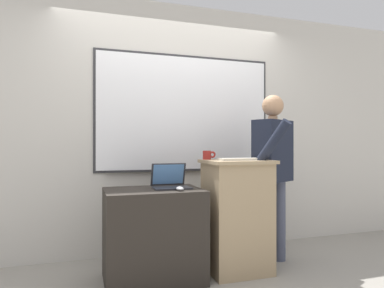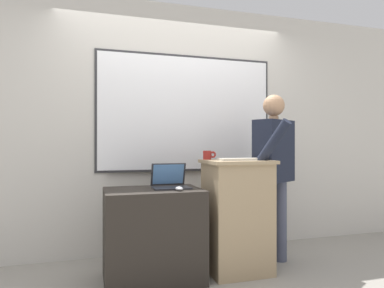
{
  "view_description": "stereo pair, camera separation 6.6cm",
  "coord_description": "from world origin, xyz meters",
  "px_view_note": "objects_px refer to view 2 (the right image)",
  "views": [
    {
      "loc": [
        -0.96,
        -2.47,
        1.15
      ],
      "look_at": [
        -0.01,
        0.47,
        1.16
      ],
      "focal_mm": 32.0,
      "sensor_mm": 36.0,
      "label": 1
    },
    {
      "loc": [
        -0.9,
        -2.49,
        1.15
      ],
      "look_at": [
        -0.01,
        0.47,
        1.16
      ],
      "focal_mm": 32.0,
      "sensor_mm": 36.0,
      "label": 2
    }
  ],
  "objects_px": {
    "lectern_podium": "(237,215)",
    "computer_mouse_by_keyboard": "(264,158)",
    "person_presenter": "(274,166)",
    "computer_mouse_by_laptop": "(179,189)",
    "side_desk": "(153,234)",
    "coffee_mug": "(208,155)",
    "wireless_keyboard": "(242,159)",
    "laptop": "(170,180)"
  },
  "relations": [
    {
      "from": "computer_mouse_by_keyboard",
      "to": "coffee_mug",
      "type": "height_order",
      "value": "coffee_mug"
    },
    {
      "from": "lectern_podium",
      "to": "coffee_mug",
      "type": "relative_size",
      "value": 7.94
    },
    {
      "from": "laptop",
      "to": "coffee_mug",
      "type": "distance_m",
      "value": 0.46
    },
    {
      "from": "person_presenter",
      "to": "coffee_mug",
      "type": "xyz_separation_m",
      "value": [
        -0.65,
        0.1,
        0.11
      ]
    },
    {
      "from": "person_presenter",
      "to": "wireless_keyboard",
      "type": "relative_size",
      "value": 3.82
    },
    {
      "from": "person_presenter",
      "to": "computer_mouse_by_laptop",
      "type": "distance_m",
      "value": 1.05
    },
    {
      "from": "lectern_podium",
      "to": "computer_mouse_by_keyboard",
      "type": "bearing_deg",
      "value": -11.91
    },
    {
      "from": "computer_mouse_by_laptop",
      "to": "person_presenter",
      "type": "bearing_deg",
      "value": 12.75
    },
    {
      "from": "lectern_podium",
      "to": "wireless_keyboard",
      "type": "distance_m",
      "value": 0.52
    },
    {
      "from": "person_presenter",
      "to": "wireless_keyboard",
      "type": "xyz_separation_m",
      "value": [
        -0.41,
        -0.15,
        0.08
      ]
    },
    {
      "from": "wireless_keyboard",
      "to": "computer_mouse_by_laptop",
      "type": "height_order",
      "value": "wireless_keyboard"
    },
    {
      "from": "lectern_podium",
      "to": "wireless_keyboard",
      "type": "xyz_separation_m",
      "value": [
        0.02,
        -0.06,
        0.51
      ]
    },
    {
      "from": "lectern_podium",
      "to": "coffee_mug",
      "type": "bearing_deg",
      "value": 139.79
    },
    {
      "from": "person_presenter",
      "to": "computer_mouse_by_keyboard",
      "type": "bearing_deg",
      "value": -172.63
    },
    {
      "from": "side_desk",
      "to": "laptop",
      "type": "relative_size",
      "value": 2.58
    },
    {
      "from": "lectern_podium",
      "to": "computer_mouse_by_laptop",
      "type": "distance_m",
      "value": 0.66
    },
    {
      "from": "person_presenter",
      "to": "coffee_mug",
      "type": "bearing_deg",
      "value": 142.8
    },
    {
      "from": "wireless_keyboard",
      "to": "coffee_mug",
      "type": "relative_size",
      "value": 3.37
    },
    {
      "from": "side_desk",
      "to": "computer_mouse_by_keyboard",
      "type": "relative_size",
      "value": 8.13
    },
    {
      "from": "computer_mouse_by_keyboard",
      "to": "coffee_mug",
      "type": "bearing_deg",
      "value": 152.96
    },
    {
      "from": "side_desk",
      "to": "computer_mouse_by_laptop",
      "type": "relative_size",
      "value": 8.13
    },
    {
      "from": "side_desk",
      "to": "coffee_mug",
      "type": "height_order",
      "value": "coffee_mug"
    },
    {
      "from": "lectern_podium",
      "to": "person_presenter",
      "type": "distance_m",
      "value": 0.62
    },
    {
      "from": "computer_mouse_by_keyboard",
      "to": "side_desk",
      "type": "bearing_deg",
      "value": 175.83
    },
    {
      "from": "lectern_podium",
      "to": "coffee_mug",
      "type": "distance_m",
      "value": 0.62
    },
    {
      "from": "person_presenter",
      "to": "computer_mouse_by_laptop",
      "type": "xyz_separation_m",
      "value": [
        -1.01,
        -0.23,
        -0.15
      ]
    },
    {
      "from": "lectern_podium",
      "to": "person_presenter",
      "type": "height_order",
      "value": "person_presenter"
    },
    {
      "from": "coffee_mug",
      "to": "wireless_keyboard",
      "type": "bearing_deg",
      "value": -45.82
    },
    {
      "from": "lectern_podium",
      "to": "side_desk",
      "type": "bearing_deg",
      "value": 178.32
    },
    {
      "from": "side_desk",
      "to": "laptop",
      "type": "xyz_separation_m",
      "value": [
        0.16,
        0.05,
        0.45
      ]
    },
    {
      "from": "person_presenter",
      "to": "coffee_mug",
      "type": "relative_size",
      "value": 12.85
    },
    {
      "from": "person_presenter",
      "to": "coffee_mug",
      "type": "height_order",
      "value": "person_presenter"
    },
    {
      "from": "computer_mouse_by_laptop",
      "to": "computer_mouse_by_keyboard",
      "type": "distance_m",
      "value": 0.86
    },
    {
      "from": "lectern_podium",
      "to": "computer_mouse_by_keyboard",
      "type": "xyz_separation_m",
      "value": [
        0.24,
        -0.05,
        0.52
      ]
    },
    {
      "from": "side_desk",
      "to": "coffee_mug",
      "type": "xyz_separation_m",
      "value": [
        0.55,
        0.16,
        0.67
      ]
    },
    {
      "from": "lectern_podium",
      "to": "computer_mouse_by_keyboard",
      "type": "distance_m",
      "value": 0.58
    },
    {
      "from": "wireless_keyboard",
      "to": "computer_mouse_by_laptop",
      "type": "relative_size",
      "value": 4.3
    },
    {
      "from": "side_desk",
      "to": "computer_mouse_by_keyboard",
      "type": "height_order",
      "value": "computer_mouse_by_keyboard"
    },
    {
      "from": "wireless_keyboard",
      "to": "coffee_mug",
      "type": "bearing_deg",
      "value": 134.18
    },
    {
      "from": "person_presenter",
      "to": "computer_mouse_by_keyboard",
      "type": "xyz_separation_m",
      "value": [
        -0.19,
        -0.14,
        0.08
      ]
    },
    {
      "from": "laptop",
      "to": "computer_mouse_by_keyboard",
      "type": "bearing_deg",
      "value": -8.23
    },
    {
      "from": "computer_mouse_by_laptop",
      "to": "coffee_mug",
      "type": "bearing_deg",
      "value": 41.97
    }
  ]
}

